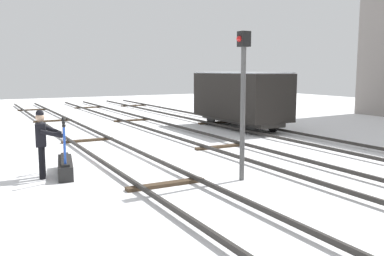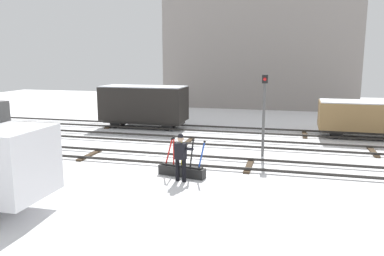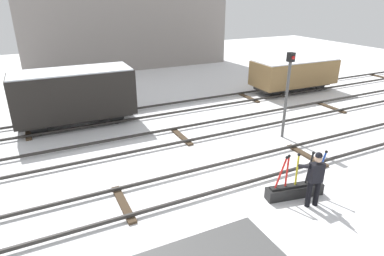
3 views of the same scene
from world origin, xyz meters
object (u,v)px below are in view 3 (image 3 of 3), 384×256
Objects in this scene: signal_post at (288,87)px; freight_car_far_end at (294,73)px; switch_lever_frame at (295,189)px; freight_car_near_switch at (74,95)px; rail_worker at (315,176)px.

signal_post is 7.52m from freight_car_far_end.
freight_car_near_switch is at bearing 129.97° from switch_lever_frame.
switch_lever_frame is at bearing -60.09° from freight_car_near_switch.
rail_worker is 0.48× the size of signal_post.
switch_lever_frame is 0.91m from rail_worker.
rail_worker is 0.33× the size of freight_car_near_switch.
freight_car_far_end is at bearing 61.55° from rail_worker.
rail_worker is 5.09m from signal_post.
freight_car_near_switch reaches higher than rail_worker.
freight_car_near_switch is at bearing 145.37° from signal_post.
signal_post reaches higher than freight_car_far_end.
signal_post is at bearing 69.94° from rail_worker.
freight_car_far_end is (12.90, -0.00, -0.30)m from freight_car_near_switch.
freight_car_far_end is at bearing 59.41° from switch_lever_frame.
switch_lever_frame is 0.52× the size of signal_post.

